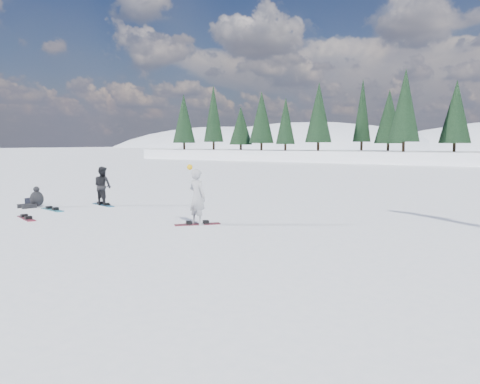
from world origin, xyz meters
name	(u,v)px	position (x,y,z in m)	size (l,w,h in m)	color
ground	(108,223)	(0.00, 0.00, 0.00)	(420.00, 420.00, 0.00)	white
alpine_backdrop	(465,186)	(-11.72, 189.18, -13.98)	(412.50, 227.00, 53.20)	white
snowboarder_woman	(197,197)	(2.70, 1.37, 0.93)	(0.73, 0.53, 1.98)	#A4A4A9
snowboarder_man	(103,186)	(-3.65, 2.98, 0.83)	(0.81, 0.63, 1.67)	black
seated_rider	(36,199)	(-5.61, 1.10, 0.33)	(0.73, 1.09, 0.86)	black
gear_bag	(31,202)	(-6.31, 1.35, 0.15)	(0.45, 0.30, 0.30)	black
snowboard_woman	(197,224)	(2.70, 1.37, 0.01)	(1.50, 0.28, 0.03)	maroon
snowboard_man	(103,205)	(-3.65, 2.98, 0.01)	(1.50, 0.28, 0.03)	#1A6391
snowboard_loose_c	(52,210)	(-4.24, 0.89, 0.01)	(1.50, 0.28, 0.03)	teal
snowboard_loose_b	(26,218)	(-3.13, -0.95, 0.01)	(1.50, 0.28, 0.03)	maroon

